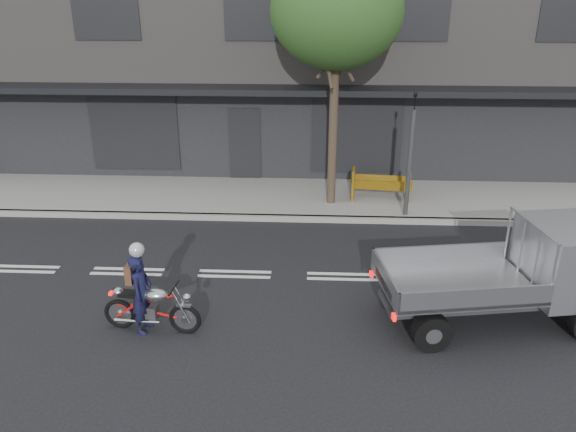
# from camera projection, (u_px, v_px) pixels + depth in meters

# --- Properties ---
(ground) EXTENTS (80.00, 80.00, 0.00)m
(ground) POSITION_uv_depth(u_px,v_px,m) (235.00, 274.00, 12.37)
(ground) COLOR black
(ground) RESTS_ON ground
(sidewalk) EXTENTS (32.00, 3.20, 0.15)m
(sidewalk) POSITION_uv_depth(u_px,v_px,m) (256.00, 197.00, 16.69)
(sidewalk) COLOR gray
(sidewalk) RESTS_ON ground
(kerb) EXTENTS (32.00, 0.20, 0.15)m
(kerb) POSITION_uv_depth(u_px,v_px,m) (250.00, 218.00, 15.21)
(kerb) COLOR gray
(kerb) RESTS_ON ground
(building_main) EXTENTS (26.00, 10.00, 8.00)m
(building_main) POSITION_uv_depth(u_px,v_px,m) (272.00, 40.00, 21.30)
(building_main) COLOR slate
(building_main) RESTS_ON ground
(street_tree) EXTENTS (3.40, 3.40, 6.74)m
(street_tree) POSITION_uv_depth(u_px,v_px,m) (337.00, 12.00, 14.15)
(street_tree) COLOR #382B21
(street_tree) RESTS_ON ground
(traffic_light_pole) EXTENTS (0.12, 0.12, 3.50)m
(traffic_light_pole) POSITION_uv_depth(u_px,v_px,m) (410.00, 161.00, 14.65)
(traffic_light_pole) COLOR #2D2D30
(traffic_light_pole) RESTS_ON ground
(motorcycle) EXTENTS (1.85, 0.54, 0.95)m
(motorcycle) POSITION_uv_depth(u_px,v_px,m) (151.00, 307.00, 10.19)
(motorcycle) COLOR black
(motorcycle) RESTS_ON ground
(rider) EXTENTS (0.41, 0.58, 1.51)m
(rider) POSITION_uv_depth(u_px,v_px,m) (142.00, 294.00, 10.09)
(rider) COLOR black
(rider) RESTS_ON ground
(flatbed_ute) EXTENTS (4.50, 2.38, 1.99)m
(flatbed_ute) POSITION_uv_depth(u_px,v_px,m) (549.00, 264.00, 10.35)
(flatbed_ute) COLOR black
(flatbed_ute) RESTS_ON ground
(construction_barrier) EXTENTS (1.75, 0.85, 0.95)m
(construction_barrier) POSITION_uv_depth(u_px,v_px,m) (382.00, 187.00, 15.90)
(construction_barrier) COLOR orange
(construction_barrier) RESTS_ON sidewalk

